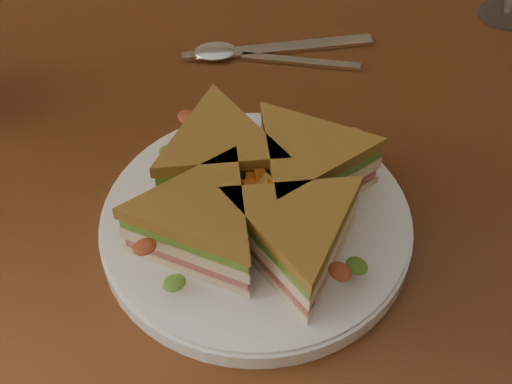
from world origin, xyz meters
The scene contains 6 objects.
table centered at (0.00, 0.00, 0.65)m, with size 1.20×0.80×0.75m.
plate centered at (0.00, -0.07, 0.76)m, with size 0.27×0.27×0.02m, color silver.
sandwich_wedges centered at (0.00, -0.07, 0.80)m, with size 0.27×0.27×0.06m.
crisps_mound centered at (0.00, -0.07, 0.79)m, with size 0.09×0.09×0.05m, color orange, non-canonical shape.
spoon centered at (0.00, 0.18, 0.75)m, with size 0.18×0.06×0.01m.
knife centered at (0.04, 0.19, 0.75)m, with size 0.22×0.03×0.00m.
Camera 1 is at (-0.04, -0.46, 1.24)m, focal length 50.00 mm.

